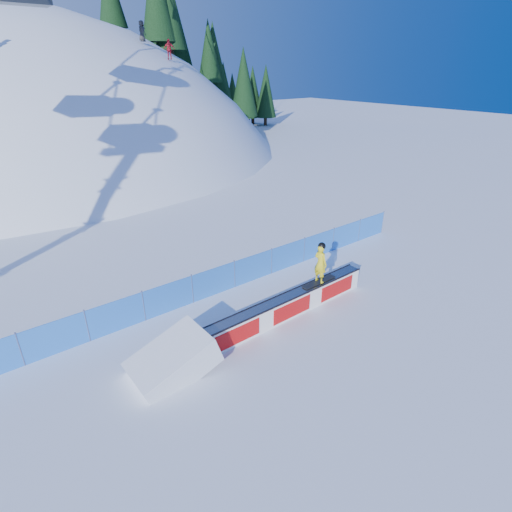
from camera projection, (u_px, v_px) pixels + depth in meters
ground at (288, 351)px, 13.12m from camera, size 160.00×160.00×0.00m
snow_hill at (64, 295)px, 50.90m from camera, size 64.00×64.00×64.00m
treeline at (209, 53)px, 51.79m from camera, size 25.50×12.70×21.21m
safety_fence at (214, 282)px, 16.07m from camera, size 22.05×0.05×1.30m
rail_box at (288, 306)px, 14.71m from camera, size 7.56×0.65×0.91m
snow_ramp at (174, 371)px, 12.26m from camera, size 2.66×1.69×1.65m
snowboarder at (320, 263)px, 15.07m from camera, size 1.60×0.58×1.67m
distant_skiers at (53, 24)px, 30.43m from camera, size 16.10×7.62×4.97m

